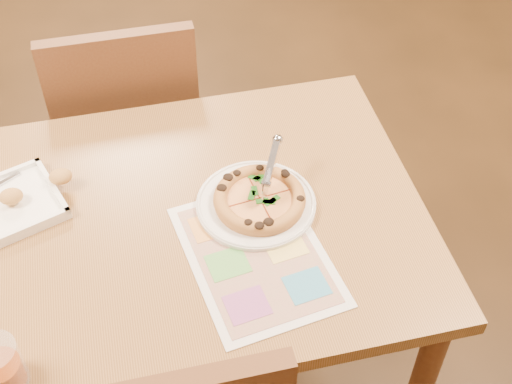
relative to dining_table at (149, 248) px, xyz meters
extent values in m
plane|color=#311F0D|center=(0.00, 0.00, -0.63)|extent=(7.00, 7.00, 0.00)
cube|color=olive|center=(0.00, 0.00, 0.07)|extent=(1.30, 0.85, 0.04)
cylinder|color=brown|center=(0.59, 0.36, -0.29)|extent=(0.06, 0.06, 0.68)
cube|color=brown|center=(0.00, 0.70, -0.18)|extent=(0.42, 0.42, 0.04)
cube|color=brown|center=(0.00, 0.51, 0.04)|extent=(0.42, 0.04, 0.45)
cylinder|color=silver|center=(0.26, 0.00, 0.09)|extent=(0.35, 0.35, 0.02)
cylinder|color=#BF8141|center=(0.27, -0.01, 0.10)|extent=(0.21, 0.21, 0.01)
cylinder|color=#D7B675|center=(0.27, -0.01, 0.11)|extent=(0.18, 0.18, 0.01)
torus|color=#BF8141|center=(0.27, -0.01, 0.11)|extent=(0.22, 0.22, 0.03)
cylinder|color=silver|center=(0.29, 0.00, 0.15)|extent=(0.04, 0.07, 0.08)
cube|color=silver|center=(0.31, 0.05, 0.17)|extent=(0.07, 0.11, 0.06)
ellipsoid|color=#D3914B|center=(-0.29, 0.12, 0.12)|extent=(0.06, 0.04, 0.04)
ellipsoid|color=#D3914B|center=(-0.18, 0.16, 0.12)|extent=(0.06, 0.04, 0.04)
cylinder|color=#8C350A|center=(-0.31, -0.34, 0.12)|extent=(0.08, 0.08, 0.06)
cube|color=silver|center=(0.23, -0.15, 0.09)|extent=(0.35, 0.45, 0.00)
camera|label=1|loc=(0.00, -1.10, 1.33)|focal=50.00mm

